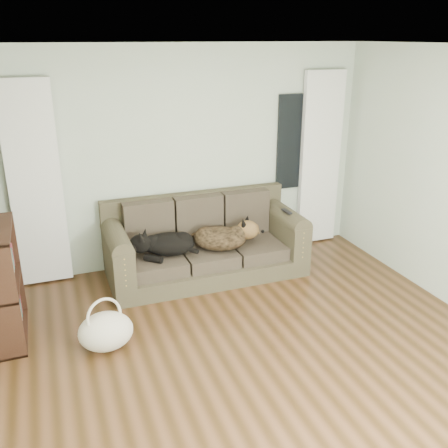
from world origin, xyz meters
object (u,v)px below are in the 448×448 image
object	(u,v)px
dog_black_lab	(166,243)
tote_bag	(106,333)
sofa	(206,239)
dog_shepherd	(223,237)
bookshelf	(2,288)

from	to	relation	value
dog_black_lab	tote_bag	size ratio (longest dim) A/B	1.19
sofa	dog_black_lab	size ratio (longest dim) A/B	3.89
dog_black_lab	dog_shepherd	bearing A→B (deg)	12.99
dog_black_lab	tote_bag	bearing A→B (deg)	-109.52
sofa	dog_black_lab	world-z (taller)	sofa
dog_black_lab	tote_bag	distance (m)	1.41
sofa	bookshelf	size ratio (longest dim) A/B	2.10
sofa	dog_shepherd	bearing A→B (deg)	-27.48
dog_black_lab	dog_shepherd	xyz separation A→B (m)	(0.66, -0.06, 0.01)
dog_shepherd	tote_bag	size ratio (longest dim) A/B	1.30
dog_black_lab	dog_shepherd	world-z (taller)	dog_shepherd
sofa	dog_black_lab	distance (m)	0.49
dog_shepherd	tote_bag	distance (m)	1.85
bookshelf	tote_bag	bearing A→B (deg)	-32.17
sofa	dog_black_lab	xyz separation A→B (m)	(-0.49, -0.03, 0.03)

